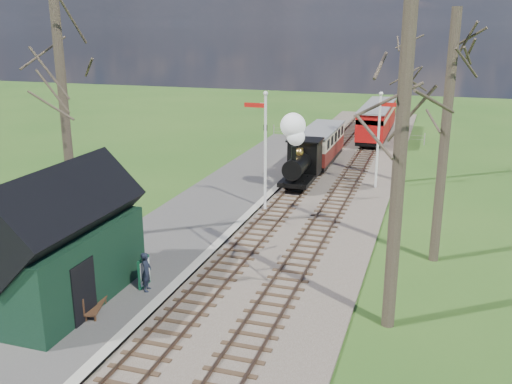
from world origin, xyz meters
TOP-DOWN VIEW (x-y plane):
  - distant_hills at (1.40, 64.38)m, footprint 114.40×48.00m
  - ballast_bed at (1.30, 22.00)m, footprint 8.00×60.00m
  - track_near at (0.00, 22.00)m, footprint 1.60×60.00m
  - track_far at (2.60, 22.00)m, footprint 1.60×60.00m
  - platform at (-3.50, 14.00)m, footprint 5.00×44.00m
  - coping_strip at (-1.20, 14.00)m, footprint 0.40×44.00m
  - station_shed at (-4.30, 4.00)m, footprint 3.25×6.30m
  - semaphore_near at (-0.77, 16.00)m, footprint 1.22×0.24m
  - semaphore_far at (4.37, 22.00)m, footprint 1.22×0.24m
  - bare_trees at (1.33, 10.10)m, footprint 15.51×22.39m
  - fence_line at (0.30, 36.00)m, footprint 12.60×0.08m
  - locomotive at (-0.01, 20.69)m, footprint 1.80×4.21m
  - coach at (0.00, 26.76)m, footprint 2.10×7.21m
  - red_carriage_a at (2.60, 34.80)m, footprint 2.23×5.53m
  - red_carriage_b at (2.60, 40.30)m, footprint 2.23×5.53m
  - sign_board at (-2.18, 5.79)m, footprint 0.11×0.75m
  - bench at (-2.87, 3.51)m, footprint 0.80×1.47m
  - person at (-1.93, 5.51)m, footprint 0.46×0.60m

SIDE VIEW (x-z plane):
  - distant_hills at x=1.40m, z-range -27.22..-5.20m
  - ballast_bed at x=1.30m, z-range 0.00..0.10m
  - track_near at x=0.00m, z-range 0.02..0.17m
  - track_far at x=2.60m, z-range 0.02..0.17m
  - platform at x=-3.50m, z-range 0.00..0.20m
  - coping_strip at x=-1.20m, z-range 0.00..0.21m
  - fence_line at x=0.30m, z-range 0.05..1.05m
  - bench at x=-2.87m, z-range 0.17..0.98m
  - sign_board at x=-2.18m, z-range 0.20..1.30m
  - person at x=-1.93m, z-range 0.20..1.65m
  - coach at x=0.00m, z-range 0.42..2.63m
  - red_carriage_a at x=2.60m, z-range 0.43..2.78m
  - red_carriage_b at x=2.60m, z-range 0.43..2.78m
  - locomotive at x=-0.01m, z-range -0.18..4.33m
  - station_shed at x=-4.30m, z-range -0.12..4.66m
  - semaphore_far at x=4.37m, z-range 0.49..6.21m
  - semaphore_near at x=-0.77m, z-range 0.51..6.73m
  - bare_trees at x=1.33m, z-range -0.79..11.21m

